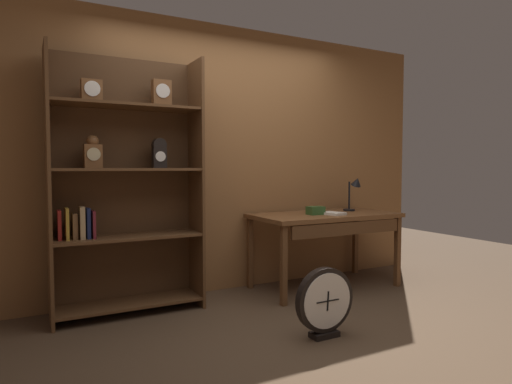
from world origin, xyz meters
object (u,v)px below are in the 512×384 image
object	(u,v)px
bookshelf	(125,187)
round_clock_large	(325,302)
open_repair_manual	(333,213)
toolbox_small	(315,211)
desk_lamp	(354,189)
workbench	(326,221)

from	to	relation	value
bookshelf	round_clock_large	distance (m)	1.86
open_repair_manual	toolbox_small	bearing A→B (deg)	134.65
toolbox_small	desk_lamp	bearing A→B (deg)	10.53
toolbox_small	bookshelf	bearing A→B (deg)	173.72
desk_lamp	toolbox_small	size ratio (longest dim) A/B	2.39
toolbox_small	round_clock_large	distance (m)	1.33
bookshelf	desk_lamp	bearing A→B (deg)	-2.14
desk_lamp	toolbox_small	xyz separation A→B (m)	(-0.58, -0.11, -0.19)
bookshelf	desk_lamp	size ratio (longest dim) A/B	5.75
open_repair_manual	round_clock_large	world-z (taller)	open_repair_manual
bookshelf	workbench	distance (m)	1.98
workbench	round_clock_large	xyz separation A→B (m)	(-0.80, -1.05, -0.42)
desk_lamp	round_clock_large	xyz separation A→B (m)	(-1.24, -1.14, -0.73)
workbench	desk_lamp	bearing A→B (deg)	11.78
bookshelf	round_clock_large	xyz separation A→B (m)	(1.14, -1.23, -0.80)
workbench	open_repair_manual	size ratio (longest dim) A/B	6.66
bookshelf	open_repair_manual	distance (m)	1.98
desk_lamp	round_clock_large	world-z (taller)	desk_lamp
bookshelf	workbench	bearing A→B (deg)	-5.30
desk_lamp	bookshelf	bearing A→B (deg)	177.86
desk_lamp	open_repair_manual	distance (m)	0.53
desk_lamp	toolbox_small	distance (m)	0.62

